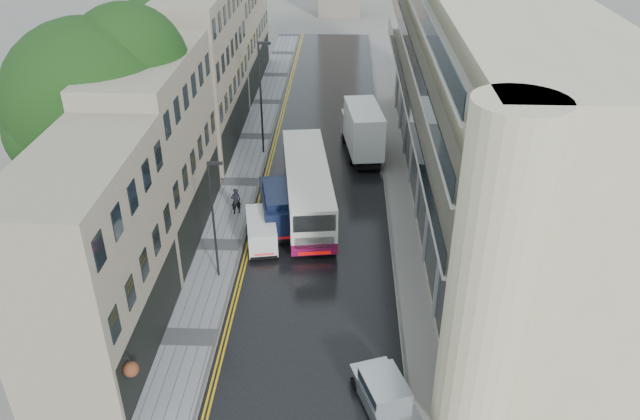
# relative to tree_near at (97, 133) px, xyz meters

# --- Properties ---
(road) EXTENTS (9.00, 85.00, 0.02)m
(road) POSITION_rel_tree_near_xyz_m (12.50, 7.50, -6.94)
(road) COLOR black
(road) RESTS_ON ground
(left_sidewalk) EXTENTS (2.70, 85.00, 0.12)m
(left_sidewalk) POSITION_rel_tree_near_xyz_m (6.65, 7.50, -6.89)
(left_sidewalk) COLOR gray
(left_sidewalk) RESTS_ON ground
(right_sidewalk) EXTENTS (1.80, 85.00, 0.12)m
(right_sidewalk) POSITION_rel_tree_near_xyz_m (17.90, 7.50, -6.89)
(right_sidewalk) COLOR slate
(right_sidewalk) RESTS_ON ground
(old_shop_row) EXTENTS (4.50, 56.00, 12.00)m
(old_shop_row) POSITION_rel_tree_near_xyz_m (3.05, 10.00, -0.95)
(old_shop_row) COLOR gray
(old_shop_row) RESTS_ON ground
(modern_block) EXTENTS (8.00, 40.00, 14.00)m
(modern_block) POSITION_rel_tree_near_xyz_m (22.80, 6.00, 0.05)
(modern_block) COLOR beige
(modern_block) RESTS_ON ground
(tree_near) EXTENTS (10.56, 10.56, 13.89)m
(tree_near) POSITION_rel_tree_near_xyz_m (0.00, 0.00, 0.00)
(tree_near) COLOR black
(tree_near) RESTS_ON ground
(tree_far) EXTENTS (9.24, 9.24, 12.46)m
(tree_far) POSITION_rel_tree_near_xyz_m (0.30, 13.00, -0.72)
(tree_far) COLOR black
(tree_far) RESTS_ON ground
(cream_bus) EXTENTS (4.21, 12.22, 3.27)m
(cream_bus) POSITION_rel_tree_near_xyz_m (10.85, 0.39, -5.29)
(cream_bus) COLOR silver
(cream_bus) RESTS_ON road
(white_lorry) EXTENTS (3.38, 8.09, 4.12)m
(white_lorry) POSITION_rel_tree_near_xyz_m (14.57, 10.90, -4.87)
(white_lorry) COLOR white
(white_lorry) RESTS_ON road
(white_van) EXTENTS (2.36, 4.16, 1.77)m
(white_van) POSITION_rel_tree_near_xyz_m (8.62, -1.92, -6.04)
(white_van) COLOR silver
(white_van) RESTS_ON road
(navy_van) EXTENTS (3.03, 5.50, 2.65)m
(navy_van) POSITION_rel_tree_near_xyz_m (9.38, -0.04, -5.60)
(navy_van) COLOR black
(navy_van) RESTS_ON road
(pedestrian) EXTENTS (0.78, 0.66, 1.81)m
(pedestrian) POSITION_rel_tree_near_xyz_m (7.04, 3.03, -5.92)
(pedestrian) COLOR black
(pedestrian) RESTS_ON left_sidewalk
(lamp_post_near) EXTENTS (0.79, 0.20, 7.00)m
(lamp_post_near) POSITION_rel_tree_near_xyz_m (7.11, -3.91, -3.32)
(lamp_post_near) COLOR black
(lamp_post_near) RESTS_ON left_sidewalk
(lamp_post_far) EXTENTS (0.99, 0.30, 8.71)m
(lamp_post_far) POSITION_rel_tree_near_xyz_m (7.66, 12.67, -2.47)
(lamp_post_far) COLOR black
(lamp_post_far) RESTS_ON left_sidewalk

